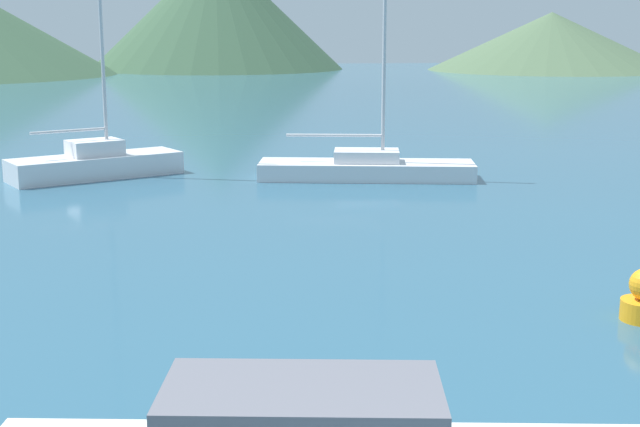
# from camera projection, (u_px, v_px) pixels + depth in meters

# --- Properties ---
(sailboat_inner) EXTENTS (7.47, 3.07, 9.00)m
(sailboat_inner) POSITION_uv_depth(u_px,v_px,m) (367.00, 167.00, 30.19)
(sailboat_inner) COLOR silver
(sailboat_inner) RESTS_ON ground_plane
(sailboat_middle) EXTENTS (5.94, 4.27, 11.19)m
(sailboat_middle) POSITION_uv_depth(u_px,v_px,m) (96.00, 161.00, 30.45)
(sailboat_middle) COLOR silver
(sailboat_middle) RESTS_ON ground_plane
(hill_east) EXTENTS (30.46, 30.46, 14.28)m
(hill_east) POSITION_uv_depth(u_px,v_px,m) (217.00, 9.00, 107.03)
(hill_east) COLOR #38563D
(hill_east) RESTS_ON ground_plane
(hill_far_east) EXTENTS (28.64, 28.64, 6.70)m
(hill_far_east) POSITION_uv_depth(u_px,v_px,m) (551.00, 41.00, 104.35)
(hill_far_east) COLOR #4C6647
(hill_far_east) RESTS_ON ground_plane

